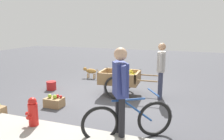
# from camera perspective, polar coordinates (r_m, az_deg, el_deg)

# --- Properties ---
(ground_plane) EXTENTS (24.00, 24.00, 0.00)m
(ground_plane) POSITION_cam_1_polar(r_m,az_deg,el_deg) (6.28, -1.36, -6.86)
(ground_plane) COLOR #47474C
(fruit_cart) EXTENTS (1.69, 0.97, 0.74)m
(fruit_cart) POSITION_cam_1_polar(r_m,az_deg,el_deg) (6.34, 2.18, -2.57)
(fruit_cart) COLOR #937047
(fruit_cart) RESTS_ON ground
(vendor_person) EXTENTS (0.22, 0.54, 1.52)m
(vendor_person) POSITION_cam_1_polar(r_m,az_deg,el_deg) (6.07, 12.60, 1.01)
(vendor_person) COLOR #333851
(vendor_person) RESTS_ON ground
(bicycle) EXTENTS (1.43, 0.95, 0.85)m
(bicycle) POSITION_cam_1_polar(r_m,az_deg,el_deg) (3.96, 4.26, -12.84)
(bicycle) COLOR black
(bicycle) RESTS_ON ground
(cyclist_person) EXTENTS (0.35, 0.49, 1.63)m
(cyclist_person) POSITION_cam_1_polar(r_m,az_deg,el_deg) (3.71, 2.16, -4.22)
(cyclist_person) COLOR black
(cyclist_person) RESTS_ON ground
(dog) EXTENTS (0.67, 0.21, 0.40)m
(dog) POSITION_cam_1_polar(r_m,az_deg,el_deg) (8.40, -5.64, -0.26)
(dog) COLOR #AD7A38
(dog) RESTS_ON ground
(fire_hydrant) EXTENTS (0.25, 0.25, 0.67)m
(fire_hydrant) POSITION_cam_1_polar(r_m,az_deg,el_deg) (4.49, -19.74, -10.78)
(fire_hydrant) COLOR red
(fire_hydrant) RESTS_ON ground
(plastic_bucket) EXTENTS (0.30, 0.30, 0.26)m
(plastic_bucket) POSITION_cam_1_polar(r_m,az_deg,el_deg) (7.14, -15.42, -3.90)
(plastic_bucket) COLOR #B21E1E
(plastic_bucket) RESTS_ON ground
(mixed_fruit_crate) EXTENTS (0.44, 0.32, 0.32)m
(mixed_fruit_crate) POSITION_cam_1_polar(r_m,az_deg,el_deg) (5.68, -14.71, -7.94)
(mixed_fruit_crate) COLOR #99754C
(mixed_fruit_crate) RESTS_ON ground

